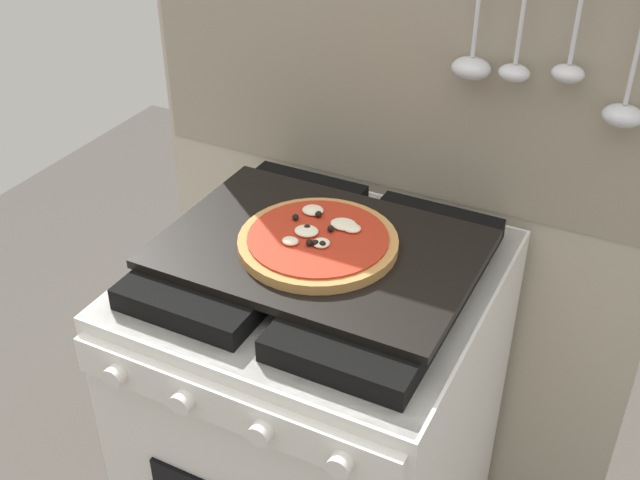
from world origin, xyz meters
TOP-DOWN VIEW (x-y plane):
  - kitchen_backsplash at (0.00, 0.33)m, footprint 1.10×0.09m
  - stove at (-0.00, -0.00)m, footprint 0.60×0.64m
  - baking_tray at (0.00, 0.00)m, footprint 0.54×0.38m
  - pizza_left at (0.00, -0.01)m, footprint 0.28×0.28m

SIDE VIEW (x-z plane):
  - stove at x=0.00m, z-range 0.00..0.90m
  - kitchen_backsplash at x=0.00m, z-range 0.01..1.56m
  - baking_tray at x=0.00m, z-range 0.90..0.92m
  - pizza_left at x=0.00m, z-range 0.91..0.94m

